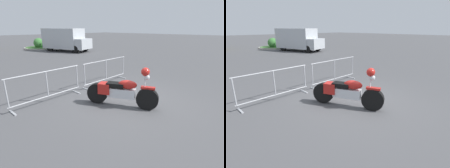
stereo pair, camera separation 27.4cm
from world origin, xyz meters
The scene contains 6 objects.
ground_plane centered at (0.00, 0.00, 0.00)m, with size 120.00×120.00×0.00m, color #4C4C4F.
motorcycle centered at (-0.49, -0.08, 0.50)m, with size 1.13×2.18×1.31m.
crowd_barrier_near centered at (-1.89, 1.95, 0.56)m, with size 2.56×0.46×1.07m.
crowd_barrier_far centered at (0.91, 1.95, 0.56)m, with size 2.56×0.46×1.07m.
delivery_van centered at (6.08, 12.90, 1.24)m, with size 3.30×5.35×2.31m.
planter_island centered at (5.47, 17.34, 0.35)m, with size 3.80×3.80×1.21m.
Camera 1 is at (-4.50, -3.33, 2.42)m, focal length 28.00 mm.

